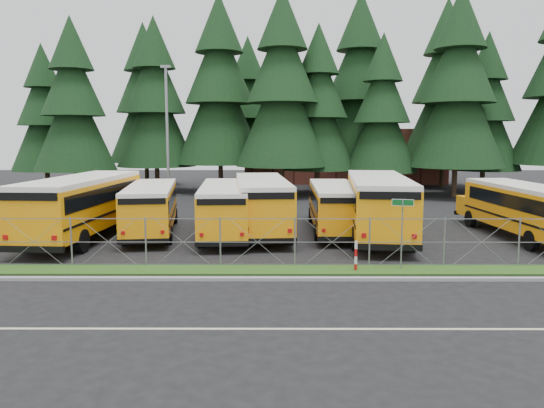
{
  "coord_description": "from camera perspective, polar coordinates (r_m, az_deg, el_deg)",
  "views": [
    {
      "loc": [
        -1.85,
        -21.9,
        5.24
      ],
      "look_at": [
        -1.94,
        4.0,
        1.9
      ],
      "focal_mm": 35.0,
      "sensor_mm": 36.0,
      "label": 1
    }
  ],
  "objects": [
    {
      "name": "chainlink_fence",
      "position": [
        21.41,
        5.16,
        -4.11
      ],
      "size": [
        44.0,
        0.1,
        2.0
      ],
      "primitive_type": null,
      "color": "gray",
      "rests_on": "ground"
    },
    {
      "name": "conifer_8",
      "position": [
        52.29,
        21.99,
        9.02
      ],
      "size": [
        6.56,
        6.56,
        14.51
      ],
      "primitive_type": null,
      "color": "black",
      "rests_on": "ground"
    },
    {
      "name": "conifer_10",
      "position": [
        58.16,
        -13.52,
        10.33
      ],
      "size": [
        7.66,
        7.66,
        16.95
      ],
      "primitive_type": null,
      "color": "black",
      "rests_on": "ground"
    },
    {
      "name": "conifer_11",
      "position": [
        57.13,
        -2.59,
        9.92
      ],
      "size": [
        7.07,
        7.07,
        15.63
      ],
      "primitive_type": null,
      "color": "black",
      "rests_on": "ground"
    },
    {
      "name": "road_lane_line",
      "position": [
        14.97,
        7.48,
        -13.18
      ],
      "size": [
        50.0,
        0.12,
        0.01
      ],
      "primitive_type": "cube",
      "color": "beige",
      "rests_on": "ground"
    },
    {
      "name": "bus_2",
      "position": [
        29.13,
        -12.81,
        -0.56
      ],
      "size": [
        3.77,
        10.36,
        2.65
      ],
      "primitive_type": null,
      "rotation": [
        0.0,
        0.0,
        0.14
      ],
      "color": "#FF9708",
      "rests_on": "ground"
    },
    {
      "name": "conifer_13",
      "position": [
        57.6,
        18.12,
        11.2
      ],
      "size": [
        8.57,
        8.57,
        18.95
      ],
      "primitive_type": null,
      "color": "black",
      "rests_on": "ground"
    },
    {
      "name": "bus_6",
      "position": [
        28.09,
        11.26,
        -0.27
      ],
      "size": [
        4.1,
        12.35,
        3.18
      ],
      "primitive_type": null,
      "rotation": [
        0.0,
        0.0,
        -0.1
      ],
      "color": "#FF9708",
      "rests_on": "ground"
    },
    {
      "name": "bus_east",
      "position": [
        30.04,
        25.19,
        -0.72
      ],
      "size": [
        3.13,
        10.74,
        2.78
      ],
      "primitive_type": null,
      "rotation": [
        0.0,
        0.0,
        0.06
      ],
      "color": "#FF9708",
      "rests_on": "ground"
    },
    {
      "name": "bus_5",
      "position": [
        29.16,
        6.61,
        -0.46
      ],
      "size": [
        2.55,
        9.99,
        2.61
      ],
      "primitive_type": null,
      "rotation": [
        0.0,
        0.0,
        -0.02
      ],
      "color": "#FF9708",
      "rests_on": "ground"
    },
    {
      "name": "striped_bollard",
      "position": [
        20.88,
        9.01,
        -5.59
      ],
      "size": [
        0.11,
        0.11,
        1.2
      ],
      "primitive_type": "cylinder",
      "color": "#B20C0C",
      "rests_on": "ground"
    },
    {
      "name": "bus_3",
      "position": [
        28.04,
        -5.15,
        -0.65
      ],
      "size": [
        3.14,
        10.48,
        2.71
      ],
      "primitive_type": null,
      "rotation": [
        0.0,
        0.0,
        0.07
      ],
      "color": "#FF9708",
      "rests_on": "ground"
    },
    {
      "name": "light_standard",
      "position": [
        38.7,
        -11.2,
        7.59
      ],
      "size": [
        0.7,
        0.35,
        10.14
      ],
      "color": "gray",
      "rests_on": "ground"
    },
    {
      "name": "street_sign",
      "position": [
        21.18,
        13.84,
        -1.58
      ],
      "size": [
        0.82,
        0.54,
        2.81
      ],
      "color": "gray",
      "rests_on": "ground"
    },
    {
      "name": "conifer_2",
      "position": [
        51.35,
        -12.45,
        10.37
      ],
      "size": [
        7.33,
        7.33,
        16.2
      ],
      "primitive_type": null,
      "color": "black",
      "rests_on": "ground"
    },
    {
      "name": "bus_1",
      "position": [
        28.84,
        -19.42,
        -0.35
      ],
      "size": [
        3.62,
        12.27,
        3.18
      ],
      "primitive_type": null,
      "rotation": [
        0.0,
        0.0,
        -0.06
      ],
      "color": "#FF9708",
      "rests_on": "ground"
    },
    {
      "name": "conifer_4",
      "position": [
        46.43,
        1.11,
        11.85
      ],
      "size": [
        8.04,
        8.04,
        17.78
      ],
      "primitive_type": null,
      "color": "black",
      "rests_on": "ground"
    },
    {
      "name": "conifer_5",
      "position": [
        47.99,
        4.97,
        10.06
      ],
      "size": [
        6.82,
        6.82,
        15.07
      ],
      "primitive_type": null,
      "color": "black",
      "rests_on": "ground"
    },
    {
      "name": "bus_4",
      "position": [
        28.74,
        -1.17,
        -0.17
      ],
      "size": [
        3.61,
        11.49,
        2.97
      ],
      "primitive_type": null,
      "rotation": [
        0.0,
        0.0,
        0.08
      ],
      "color": "#FF9708",
      "rests_on": "ground"
    },
    {
      "name": "conifer_7",
      "position": [
        48.09,
        19.39,
        11.19
      ],
      "size": [
        7.97,
        7.97,
        17.62
      ],
      "primitive_type": null,
      "color": "black",
      "rests_on": "ground"
    },
    {
      "name": "conifer_12",
      "position": [
        52.78,
        9.39,
        11.82
      ],
      "size": [
        8.54,
        8.54,
        18.9
      ],
      "primitive_type": null,
      "color": "black",
      "rests_on": "ground"
    },
    {
      "name": "conifer_0",
      "position": [
        54.08,
        -23.28,
        8.46
      ],
      "size": [
        6.19,
        6.19,
        13.7
      ],
      "primitive_type": null,
      "color": "black",
      "rests_on": "ground"
    },
    {
      "name": "brick_building",
      "position": [
        62.44,
        7.44,
        5.23
      ],
      "size": [
        22.0,
        10.0,
        6.0
      ],
      "primitive_type": "cube",
      "color": "brown",
      "rests_on": "ground"
    },
    {
      "name": "grass_verge",
      "position": [
        20.94,
        5.29,
        -7.09
      ],
      "size": [
        50.0,
        1.4,
        0.06
      ],
      "primitive_type": "cube",
      "color": "#193F12",
      "rests_on": "ground"
    },
    {
      "name": "curb",
      "position": [
        19.59,
        5.66,
        -8.02
      ],
      "size": [
        50.0,
        0.25,
        0.12
      ],
      "primitive_type": "cube",
      "color": "gray",
      "rests_on": "ground"
    },
    {
      "name": "conifer_1",
      "position": [
        49.13,
        -20.59,
        9.72
      ],
      "size": [
        6.94,
        6.94,
        15.34
      ],
      "primitive_type": null,
      "color": "black",
      "rests_on": "ground"
    },
    {
      "name": "bus_0",
      "position": [
        31.69,
        -22.85,
        -0.41
      ],
      "size": [
        2.84,
        9.91,
        2.57
      ],
      "primitive_type": null,
      "rotation": [
        0.0,
        0.0,
        0.05
      ],
      "color": "#FF9708",
      "rests_on": "ground"
    },
    {
      "name": "conifer_6",
      "position": [
        47.83,
        11.74,
        9.35
      ],
      "size": [
        6.37,
        6.37,
        14.08
      ],
      "primitive_type": null,
      "color": "black",
      "rests_on": "ground"
    },
    {
      "name": "ground",
      "position": [
        22.59,
        4.91,
        -6.09
      ],
      "size": [
        120.0,
        120.0,
        0.0
      ],
      "primitive_type": "plane",
      "color": "black",
      "rests_on": "ground"
    },
    {
      "name": "conifer_3",
      "position": [
        49.91,
        -5.64,
        11.69
      ],
      "size": [
        8.19,
        8.19,
        18.11
      ],
      "primitive_type": null,
      "color": "black",
      "rests_on": "ground"
    }
  ]
}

